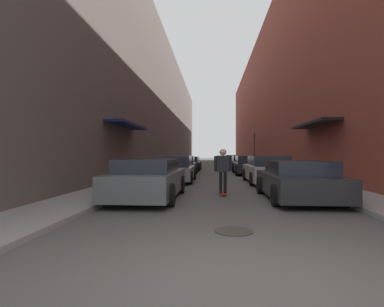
{
  "coord_description": "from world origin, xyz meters",
  "views": [
    {
      "loc": [
        -0.32,
        -3.4,
        1.43
      ],
      "look_at": [
        -1.28,
        10.56,
        1.44
      ],
      "focal_mm": 28.0,
      "sensor_mm": 36.0,
      "label": 1
    }
  ],
  "objects": [
    {
      "name": "parked_car_right_0",
      "position": [
        2.31,
        6.08,
        0.59
      ],
      "size": [
        2.06,
        4.23,
        1.21
      ],
      "color": "#232326",
      "rests_on": "ground"
    },
    {
      "name": "skateboarder",
      "position": [
        0.04,
        6.97,
        0.98
      ],
      "size": [
        0.61,
        0.78,
        1.6
      ],
      "color": "#B2231E",
      "rests_on": "ground"
    },
    {
      "name": "parked_car_left_0",
      "position": [
        -2.34,
        5.95,
        0.62
      ],
      "size": [
        1.97,
        4.47,
        1.27
      ],
      "color": "#515459",
      "rests_on": "ground"
    },
    {
      "name": "curb_strip_left",
      "position": [
        -4.2,
        33.51,
        0.06
      ],
      "size": [
        1.8,
        67.01,
        0.12
      ],
      "color": "gray",
      "rests_on": "ground"
    },
    {
      "name": "traffic_light",
      "position": [
        4.25,
        29.68,
        2.31
      ],
      "size": [
        0.16,
        0.22,
        3.55
      ],
      "color": "#2D2D2D",
      "rests_on": "curb_strip_right"
    },
    {
      "name": "manhole_cover",
      "position": [
        0.07,
        2.13,
        0.01
      ],
      "size": [
        0.7,
        0.7,
        0.02
      ],
      "color": "#332D28",
      "rests_on": "ground"
    },
    {
      "name": "parked_car_right_4",
      "position": [
        2.19,
        29.78,
        0.61
      ],
      "size": [
        1.96,
        4.73,
        1.24
      ],
      "color": "#232326",
      "rests_on": "ground"
    },
    {
      "name": "parked_car_right_2",
      "position": [
        2.15,
        17.72,
        0.63
      ],
      "size": [
        1.97,
        4.77,
        1.3
      ],
      "color": "#232326",
      "rests_on": "ground"
    },
    {
      "name": "parked_car_right_1",
      "position": [
        2.33,
        11.37,
        0.64
      ],
      "size": [
        2.0,
        4.79,
        1.33
      ],
      "color": "#B7B7BC",
      "rests_on": "ground"
    },
    {
      "name": "curb_strip_right",
      "position": [
        4.2,
        33.51,
        0.06
      ],
      "size": [
        1.8,
        67.01,
        0.12
      ],
      "color": "gray",
      "rests_on": "ground"
    },
    {
      "name": "building_row_right",
      "position": [
        7.1,
        33.5,
        7.74
      ],
      "size": [
        4.9,
        67.01,
        15.48
      ],
      "color": "brown",
      "rests_on": "ground"
    },
    {
      "name": "ground",
      "position": [
        0.0,
        26.81,
        0.0
      ],
      "size": [
        147.43,
        147.43,
        0.0
      ],
      "primitive_type": "plane",
      "color": "#4C4947"
    },
    {
      "name": "parked_car_right_3",
      "position": [
        2.29,
        23.75,
        0.62
      ],
      "size": [
        1.98,
        4.22,
        1.27
      ],
      "color": "gray",
      "rests_on": "ground"
    },
    {
      "name": "parked_car_left_1",
      "position": [
        -2.23,
        11.82,
        0.63
      ],
      "size": [
        1.96,
        4.25,
        1.33
      ],
      "color": "gray",
      "rests_on": "ground"
    },
    {
      "name": "parked_car_left_3",
      "position": [
        -2.37,
        22.38,
        0.59
      ],
      "size": [
        2.04,
        4.76,
        1.19
      ],
      "color": "#232326",
      "rests_on": "ground"
    },
    {
      "name": "building_row_left",
      "position": [
        -7.1,
        33.5,
        6.89
      ],
      "size": [
        4.9,
        67.01,
        13.77
      ],
      "color": "#564C47",
      "rests_on": "ground"
    },
    {
      "name": "parked_car_left_2",
      "position": [
        -2.34,
        16.69,
        0.62
      ],
      "size": [
        1.89,
        4.02,
        1.29
      ],
      "color": "#232326",
      "rests_on": "ground"
    },
    {
      "name": "parked_car_right_5",
      "position": [
        2.19,
        35.47,
        0.63
      ],
      "size": [
        1.88,
        4.2,
        1.29
      ],
      "color": "#232326",
      "rests_on": "ground"
    }
  ]
}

